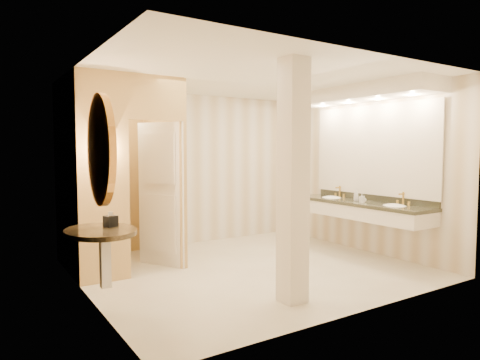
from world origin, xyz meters
name	(u,v)px	position (x,y,z in m)	size (l,w,h in m)	color
floor	(250,268)	(0.00, 0.00, 0.00)	(4.50, 4.50, 0.00)	white
ceiling	(251,78)	(0.00, 0.00, 2.70)	(4.50, 4.50, 0.00)	white
wall_back	(188,169)	(0.00, 2.00, 1.35)	(4.50, 0.02, 2.70)	silver
wall_front	(360,184)	(0.00, -2.00, 1.35)	(4.50, 0.02, 2.70)	silver
wall_left	(86,181)	(-2.25, 0.00, 1.35)	(0.02, 4.00, 2.70)	silver
wall_right	(360,171)	(2.25, 0.00, 1.35)	(0.02, 4.00, 2.70)	silver
toilet_closet	(150,172)	(-1.13, 0.97, 1.39)	(1.50, 1.55, 2.70)	#DFBE74
wall_sconce	(104,147)	(-1.93, 0.43, 1.73)	(0.14, 0.14, 0.42)	#BA943B
vanity	(363,154)	(1.98, -0.29, 1.63)	(0.75, 2.60, 2.09)	white
console_shelf	(101,185)	(-2.21, -0.51, 1.34)	(0.90, 0.90, 1.90)	black
pillar	(293,182)	(-0.35, -1.36, 1.35)	(0.26, 0.26, 2.70)	white
tissue_box	(111,221)	(-2.10, -0.41, 0.93)	(0.12, 0.12, 0.12)	black
toilet	(89,239)	(-1.91, 1.40, 0.40)	(0.45, 0.79, 0.80)	white
soap_bottle_a	(362,198)	(1.83, -0.42, 0.95)	(0.06, 0.07, 0.14)	beige
soap_bottle_b	(364,199)	(1.90, -0.40, 0.93)	(0.08, 0.08, 0.10)	silver
soap_bottle_c	(356,195)	(1.92, -0.22, 0.98)	(0.08, 0.08, 0.20)	#C6B28C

